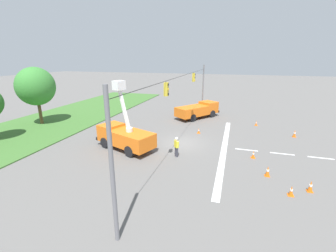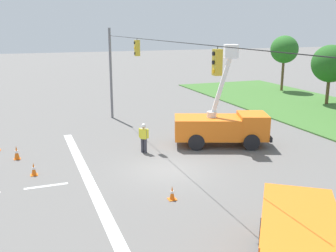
{
  "view_description": "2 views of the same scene",
  "coord_description": "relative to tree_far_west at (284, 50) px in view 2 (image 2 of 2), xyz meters",
  "views": [
    {
      "loc": [
        -20.45,
        -4.73,
        8.15
      ],
      "look_at": [
        -2.27,
        0.78,
        2.36
      ],
      "focal_mm": 24.0,
      "sensor_mm": 36.0,
      "label": 1
    },
    {
      "loc": [
        18.14,
        -6.79,
        7.3
      ],
      "look_at": [
        -1.4,
        0.55,
        1.99
      ],
      "focal_mm": 42.0,
      "sensor_mm": 36.0,
      "label": 2
    }
  ],
  "objects": [
    {
      "name": "tree_west",
      "position": [
        8.24,
        -0.88,
        -0.86
      ],
      "size": [
        3.64,
        3.35,
        5.66
      ],
      "color": "brown",
      "rests_on": "ground"
    },
    {
      "name": "lane_markings",
      "position": [
        19.45,
        -26.97,
        -4.75
      ],
      "size": [
        17.6,
        15.25,
        0.01
      ],
      "color": "silver",
      "rests_on": "ground"
    },
    {
      "name": "ground_plane",
      "position": [
        19.45,
        -21.38,
        -4.76
      ],
      "size": [
        200.0,
        200.0,
        0.0
      ],
      "primitive_type": "plane",
      "color": "#605E5B"
    },
    {
      "name": "traffic_cone_near_bucket",
      "position": [
        17.79,
        -27.96,
        -4.43
      ],
      "size": [
        0.36,
        0.36,
        0.66
      ],
      "color": "orange",
      "rests_on": "ground"
    },
    {
      "name": "road_worker",
      "position": [
        16.17,
        -21.65,
        -3.76
      ],
      "size": [
        0.49,
        0.49,
        1.77
      ],
      "color": "#383842",
      "rests_on": "ground"
    },
    {
      "name": "traffic_cone_lane_edge_b",
      "position": [
        22.92,
        -22.46,
        -4.46
      ],
      "size": [
        0.36,
        0.36,
        0.62
      ],
      "color": "orange",
      "rests_on": "ground"
    },
    {
      "name": "signal_gantry",
      "position": [
        19.44,
        -21.38,
        -0.51
      ],
      "size": [
        26.2,
        0.33,
        7.2
      ],
      "color": "slate",
      "rests_on": "ground"
    },
    {
      "name": "tree_far_west",
      "position": [
        0.0,
        0.0,
        0.0
      ],
      "size": [
        3.37,
        2.93,
        6.32
      ],
      "color": "brown",
      "rests_on": "ground"
    },
    {
      "name": "traffic_cone_far_left",
      "position": [
        14.84,
        -28.76,
        -4.37
      ],
      "size": [
        0.36,
        0.36,
        0.78
      ],
      "color": "orange",
      "rests_on": "ground"
    },
    {
      "name": "utility_truck_support_near",
      "position": [
        29.71,
        -21.21,
        -3.62
      ],
      "size": [
        6.71,
        5.75,
        2.07
      ],
      "color": "orange",
      "rests_on": "ground"
    },
    {
      "name": "utility_truck_bucket_lift",
      "position": [
        16.5,
        -16.62,
        -3.43
      ],
      "size": [
        4.18,
        6.29,
        6.25
      ],
      "color": "orange",
      "rests_on": "ground"
    }
  ]
}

